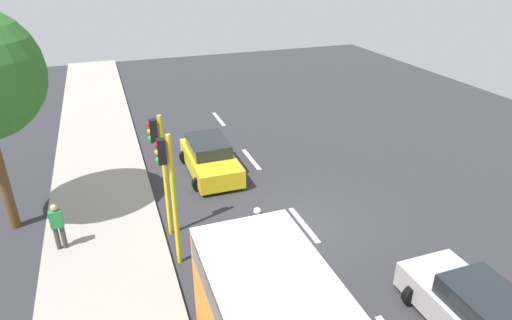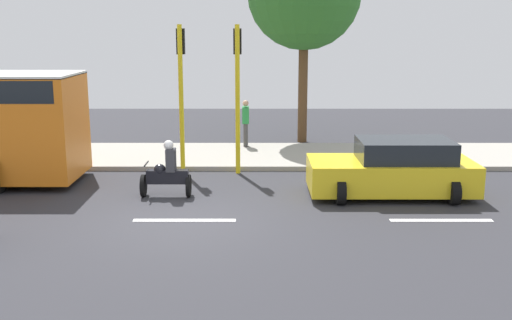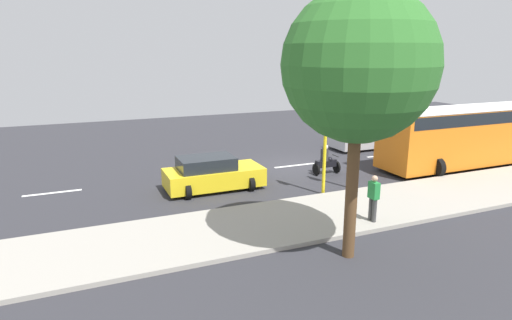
# 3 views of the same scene
# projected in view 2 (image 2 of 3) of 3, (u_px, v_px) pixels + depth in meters

# --- Properties ---
(ground_plane) EXTENTS (40.00, 60.00, 0.10)m
(ground_plane) POSITION_uv_depth(u_px,v_px,m) (185.00, 223.00, 14.31)
(ground_plane) COLOR #2D2D33
(sidewalk) EXTENTS (4.00, 60.00, 0.15)m
(sidewalk) POSITION_uv_depth(u_px,v_px,m) (208.00, 156.00, 21.12)
(sidewalk) COLOR #9E998E
(sidewalk) RESTS_ON ground
(lane_stripe_north) EXTENTS (0.20, 2.40, 0.01)m
(lane_stripe_north) POSITION_uv_depth(u_px,v_px,m) (441.00, 220.00, 14.29)
(lane_stripe_north) COLOR white
(lane_stripe_north) RESTS_ON ground
(lane_stripe_mid) EXTENTS (0.20, 2.40, 0.01)m
(lane_stripe_mid) POSITION_uv_depth(u_px,v_px,m) (184.00, 220.00, 14.30)
(lane_stripe_mid) COLOR white
(lane_stripe_mid) RESTS_ON ground
(car_yellow_cab) EXTENTS (2.36, 4.35, 1.52)m
(car_yellow_cab) POSITION_uv_depth(u_px,v_px,m) (394.00, 169.00, 16.29)
(car_yellow_cab) COLOR yellow
(car_yellow_cab) RESTS_ON ground
(motorcycle) EXTENTS (0.60, 1.30, 1.53)m
(motorcycle) POSITION_uv_depth(u_px,v_px,m) (167.00, 173.00, 16.18)
(motorcycle) COLOR black
(motorcycle) RESTS_ON ground
(pedestrian_near_signal) EXTENTS (0.40, 0.24, 1.69)m
(pedestrian_near_signal) POSITION_uv_depth(u_px,v_px,m) (246.00, 122.00, 22.24)
(pedestrian_near_signal) COLOR #3F3F3F
(pedestrian_near_signal) RESTS_ON sidewalk
(traffic_light_corner) EXTENTS (0.49, 0.24, 4.50)m
(traffic_light_corner) POSITION_uv_depth(u_px,v_px,m) (238.00, 78.00, 18.41)
(traffic_light_corner) COLOR yellow
(traffic_light_corner) RESTS_ON ground
(traffic_light_midblock) EXTENTS (0.49, 0.24, 4.50)m
(traffic_light_midblock) POSITION_uv_depth(u_px,v_px,m) (181.00, 78.00, 18.41)
(traffic_light_midblock) COLOR yellow
(traffic_light_midblock) RESTS_ON ground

